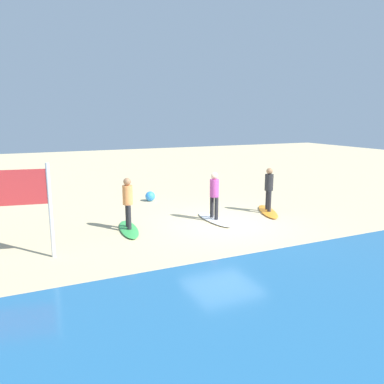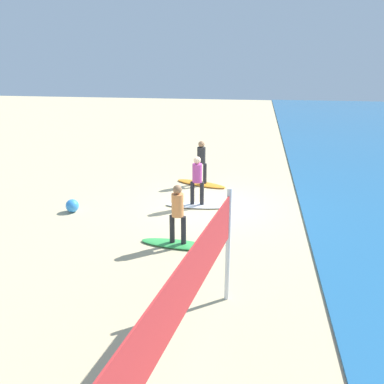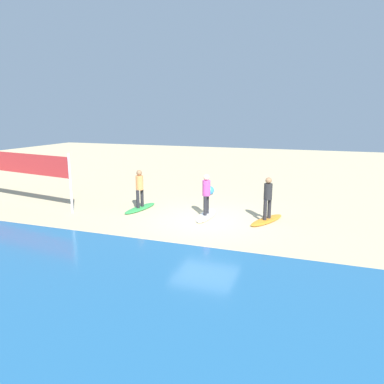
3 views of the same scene
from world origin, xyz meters
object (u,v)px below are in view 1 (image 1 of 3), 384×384
at_px(surfboard_green, 129,229).
at_px(surfer_white, 214,192).
at_px(surfboard_orange, 268,211).
at_px(surfer_orange, 269,186).
at_px(surfer_green, 128,199).
at_px(surfboard_white, 214,220).
at_px(beach_ball, 150,196).

bearing_deg(surfboard_green, surfer_white, 94.94).
height_order(surfboard_orange, surfer_white, surfer_white).
bearing_deg(surfer_orange, surfer_green, 0.29).
bearing_deg(surfer_white, surfer_green, -2.35).
bearing_deg(surfer_white, surfboard_white, 0.00).
height_order(surfboard_white, surfer_green, surfer_green).
bearing_deg(surfer_white, surfboard_orange, -176.39).
height_order(surfer_orange, surfer_green, same).
xyz_separation_m(surfboard_orange, surfboard_green, (5.48, 0.03, 0.00)).
height_order(surfer_orange, surfboard_white, surfer_orange).
bearing_deg(surfboard_green, surfboard_white, 94.94).
relative_size(surfboard_white, surfer_green, 1.28).
bearing_deg(surfboard_green, surfer_green, -172.71).
bearing_deg(surfboard_orange, surfboard_green, -67.54).
xyz_separation_m(surfer_white, beach_ball, (1.04, -3.96, -0.82)).
bearing_deg(surfer_white, surfboard_green, -2.35).
height_order(surfer_white, beach_ball, surfer_white).
height_order(surfboard_green, beach_ball, beach_ball).
relative_size(surfboard_white, surfer_white, 1.28).
height_order(surfer_green, beach_ball, surfer_green).
bearing_deg(surfer_green, surfer_orange, -179.71).
height_order(surfboard_orange, beach_ball, beach_ball).
distance_m(surfboard_white, surfer_green, 3.22).
relative_size(surfboard_orange, surfer_white, 1.28).
relative_size(surfboard_orange, surfer_orange, 1.28).
distance_m(surfboard_white, surfboard_green, 3.06).
relative_size(surfer_orange, surfer_white, 1.00).
xyz_separation_m(surfboard_white, surfer_green, (3.06, -0.13, 0.99)).
bearing_deg(surfer_orange, beach_ball, -47.74).
distance_m(surfboard_green, beach_ball, 4.34).
distance_m(surfer_white, surfboard_green, 3.22).
bearing_deg(surfboard_orange, beach_ball, -115.56).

